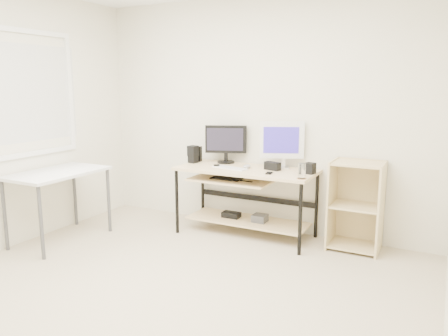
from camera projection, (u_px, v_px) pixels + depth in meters
name	position (u px, v px, depth m)	size (l,w,h in m)	color
room	(140.00, 128.00, 3.25)	(4.01, 4.01, 2.62)	#C2B395
desk	(244.00, 187.00, 4.76)	(1.50, 0.65, 0.75)	beige
side_table	(58.00, 179.00, 4.56)	(0.60, 1.00, 0.75)	silver
shelf_unit	(357.00, 205.00, 4.38)	(0.50, 0.40, 0.90)	beige
black_monitor	(226.00, 142.00, 5.00)	(0.46, 0.22, 0.43)	black
white_imac	(282.00, 141.00, 4.68)	(0.45, 0.23, 0.51)	silver
keyboard	(230.00, 168.00, 4.70)	(0.41, 0.11, 0.01)	silver
mouse	(247.00, 166.00, 4.72)	(0.07, 0.12, 0.04)	#A9A9AE
center_speaker	(273.00, 166.00, 4.61)	(0.17, 0.08, 0.09)	black
speaker_left	(193.00, 154.00, 5.03)	(0.11, 0.11, 0.20)	black
speaker_right	(310.00, 168.00, 4.42)	(0.09, 0.09, 0.11)	black
audio_controller	(198.00, 154.00, 5.13)	(0.09, 0.06, 0.18)	black
volume_puck	(217.00, 166.00, 4.79)	(0.07, 0.07, 0.03)	black
smartphone	(269.00, 173.00, 4.44)	(0.06, 0.11, 0.01)	black
coaster	(301.00, 179.00, 4.18)	(0.09, 0.09, 0.01)	#AB774D
drinking_glass	(302.00, 171.00, 4.17)	(0.07, 0.07, 0.15)	white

